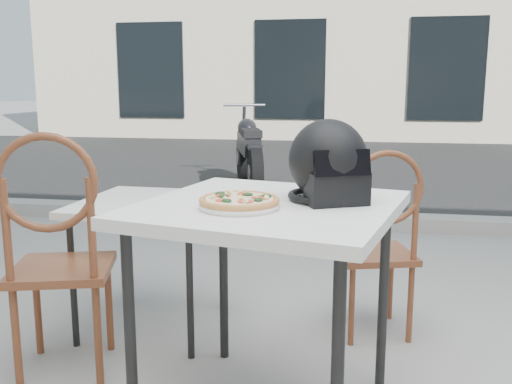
% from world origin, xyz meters
% --- Properties ---
extents(street_asphalt, '(30.00, 8.00, 0.00)m').
position_xyz_m(street_asphalt, '(0.00, 7.00, 0.00)').
color(street_asphalt, black).
rests_on(street_asphalt, ground).
extents(curb, '(30.00, 0.25, 0.12)m').
position_xyz_m(curb, '(0.00, 3.00, 0.06)').
color(curb, gray).
rests_on(curb, ground).
extents(cafe_table_main, '(1.06, 1.06, 0.84)m').
position_xyz_m(cafe_table_main, '(-0.47, -0.08, 0.76)').
color(cafe_table_main, white).
rests_on(cafe_table_main, ground).
extents(plate, '(0.32, 0.32, 0.02)m').
position_xyz_m(plate, '(-0.55, -0.19, 0.85)').
color(plate, white).
rests_on(plate, cafe_table_main).
extents(pizza, '(0.28, 0.28, 0.03)m').
position_xyz_m(pizza, '(-0.55, -0.19, 0.87)').
color(pizza, '#D18E4C').
rests_on(pizza, plate).
extents(helmet, '(0.39, 0.40, 0.30)m').
position_xyz_m(helmet, '(-0.26, -0.00, 0.97)').
color(helmet, black).
rests_on(helmet, cafe_table_main).
extents(cafe_chair_main, '(0.46, 0.46, 0.96)m').
position_xyz_m(cafe_chair_main, '(-0.04, 0.70, 0.54)').
color(cafe_chair_main, brown).
rests_on(cafe_chair_main, ground).
extents(cafe_table_side, '(0.74, 0.74, 0.68)m').
position_xyz_m(cafe_table_side, '(-1.18, 0.62, 0.62)').
color(cafe_table_side, white).
rests_on(cafe_table_side, ground).
extents(cafe_chair_side, '(0.51, 0.51, 1.08)m').
position_xyz_m(cafe_chair_side, '(-1.39, 0.05, 0.60)').
color(cafe_chair_side, brown).
rests_on(cafe_chair_side, ground).
extents(motorcycle, '(0.76, 2.01, 1.03)m').
position_xyz_m(motorcycle, '(-1.45, 4.67, 0.45)').
color(motorcycle, black).
rests_on(motorcycle, street_asphalt).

